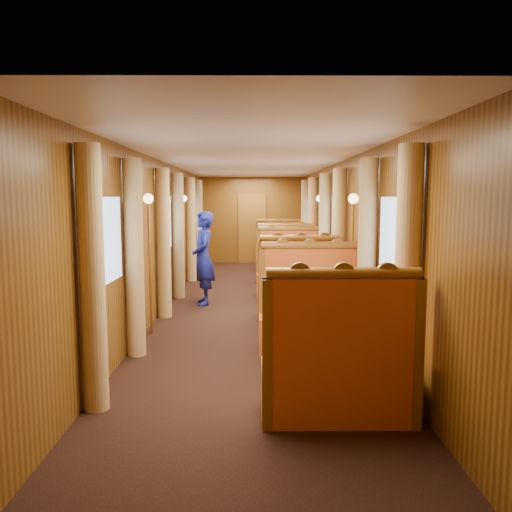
{
  "coord_description": "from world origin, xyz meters",
  "views": [
    {
      "loc": [
        0.03,
        -8.59,
        1.89
      ],
      "look_at": [
        0.07,
        -1.39,
        1.05
      ],
      "focal_mm": 35.0,
      "sensor_mm": 36.0,
      "label": 1
    }
  ],
  "objects_px": {
    "table_far": "(282,260)",
    "rose_vase_mid": "(293,254)",
    "fruit_plate": "(354,309)",
    "banquette_far_aft": "(280,254)",
    "banquette_near_fwd": "(338,372)",
    "passenger": "(291,259)",
    "table_near": "(322,343)",
    "teapot_left": "(308,304)",
    "tea_tray": "(311,308)",
    "teapot_right": "(326,305)",
    "rose_vase_far": "(283,238)",
    "teapot_back": "(316,300)",
    "banquette_mid_fwd": "(300,293)",
    "steward": "(203,258)",
    "banquette_far_fwd": "(285,264)",
    "banquette_mid_aft": "(290,274)",
    "banquette_near_aft": "(311,316)",
    "table_mid": "(294,285)"
  },
  "relations": [
    {
      "from": "banquette_far_fwd",
      "to": "rose_vase_mid",
      "type": "xyz_separation_m",
      "value": [
        -0.03,
        -2.5,
        0.5
      ]
    },
    {
      "from": "teapot_back",
      "to": "rose_vase_far",
      "type": "distance_m",
      "value": 6.91
    },
    {
      "from": "banquette_near_aft",
      "to": "tea_tray",
      "type": "bearing_deg",
      "value": -96.72
    },
    {
      "from": "banquette_mid_fwd",
      "to": "table_far",
      "type": "xyz_separation_m",
      "value": [
        0.0,
        4.51,
        -0.05
      ]
    },
    {
      "from": "teapot_left",
      "to": "teapot_back",
      "type": "distance_m",
      "value": 0.17
    },
    {
      "from": "teapot_left",
      "to": "tea_tray",
      "type": "bearing_deg",
      "value": 28.08
    },
    {
      "from": "banquette_mid_aft",
      "to": "banquette_far_fwd",
      "type": "relative_size",
      "value": 1.0
    },
    {
      "from": "banquette_far_fwd",
      "to": "fruit_plate",
      "type": "bearing_deg",
      "value": -87.2
    },
    {
      "from": "banquette_near_fwd",
      "to": "passenger",
      "type": "height_order",
      "value": "banquette_near_fwd"
    },
    {
      "from": "teapot_right",
      "to": "steward",
      "type": "height_order",
      "value": "steward"
    },
    {
      "from": "rose_vase_far",
      "to": "table_near",
      "type": "bearing_deg",
      "value": -89.99
    },
    {
      "from": "banquette_far_aft",
      "to": "teapot_left",
      "type": "distance_m",
      "value": 8.09
    },
    {
      "from": "table_near",
      "to": "rose_vase_mid",
      "type": "height_order",
      "value": "rose_vase_mid"
    },
    {
      "from": "tea_tray",
      "to": "passenger",
      "type": "xyz_separation_m",
      "value": [
        0.12,
        4.31,
        -0.02
      ]
    },
    {
      "from": "fruit_plate",
      "to": "banquette_far_aft",
      "type": "bearing_deg",
      "value": 92.11
    },
    {
      "from": "banquette_near_aft",
      "to": "steward",
      "type": "xyz_separation_m",
      "value": [
        -1.6,
        2.67,
        0.41
      ]
    },
    {
      "from": "banquette_far_fwd",
      "to": "passenger",
      "type": "height_order",
      "value": "banquette_far_fwd"
    },
    {
      "from": "banquette_mid_aft",
      "to": "table_far",
      "type": "xyz_separation_m",
      "value": [
        0.0,
        2.49,
        -0.05
      ]
    },
    {
      "from": "fruit_plate",
      "to": "tea_tray",
      "type": "bearing_deg",
      "value": 166.62
    },
    {
      "from": "teapot_back",
      "to": "rose_vase_mid",
      "type": "xyz_separation_m",
      "value": [
        0.03,
        3.41,
        0.11
      ]
    },
    {
      "from": "banquette_mid_aft",
      "to": "tea_tray",
      "type": "distance_m",
      "value": 4.57
    },
    {
      "from": "table_far",
      "to": "teapot_right",
      "type": "xyz_separation_m",
      "value": [
        0.02,
        -7.15,
        0.44
      ]
    },
    {
      "from": "table_near",
      "to": "table_mid",
      "type": "relative_size",
      "value": 1.0
    },
    {
      "from": "table_near",
      "to": "teapot_right",
      "type": "relative_size",
      "value": 6.92
    },
    {
      "from": "banquette_mid_fwd",
      "to": "banquette_near_aft",
      "type": "bearing_deg",
      "value": -90.0
    },
    {
      "from": "table_far",
      "to": "teapot_right",
      "type": "relative_size",
      "value": 6.92
    },
    {
      "from": "rose_vase_mid",
      "to": "banquette_mid_aft",
      "type": "bearing_deg",
      "value": 88.27
    },
    {
      "from": "teapot_back",
      "to": "passenger",
      "type": "distance_m",
      "value": 4.2
    },
    {
      "from": "table_mid",
      "to": "banquette_mid_fwd",
      "type": "height_order",
      "value": "banquette_mid_fwd"
    },
    {
      "from": "banquette_near_fwd",
      "to": "rose_vase_far",
      "type": "height_order",
      "value": "banquette_near_fwd"
    },
    {
      "from": "banquette_near_aft",
      "to": "teapot_left",
      "type": "relative_size",
      "value": 8.95
    },
    {
      "from": "tea_tray",
      "to": "rose_vase_far",
      "type": "height_order",
      "value": "rose_vase_far"
    },
    {
      "from": "banquette_near_fwd",
      "to": "passenger",
      "type": "xyz_separation_m",
      "value": [
        -0.0,
        5.29,
        0.32
      ]
    },
    {
      "from": "fruit_plate",
      "to": "banquette_mid_fwd",
      "type": "bearing_deg",
      "value": 96.51
    },
    {
      "from": "table_near",
      "to": "banquette_mid_aft",
      "type": "height_order",
      "value": "banquette_mid_aft"
    },
    {
      "from": "table_near",
      "to": "passenger",
      "type": "relative_size",
      "value": 1.38
    },
    {
      "from": "table_near",
      "to": "table_far",
      "type": "relative_size",
      "value": 1.0
    },
    {
      "from": "rose_vase_far",
      "to": "fruit_plate",
      "type": "bearing_deg",
      "value": -87.57
    },
    {
      "from": "banquette_far_aft",
      "to": "teapot_back",
      "type": "xyz_separation_m",
      "value": [
        -0.06,
        -7.94,
        0.39
      ]
    },
    {
      "from": "steward",
      "to": "tea_tray",
      "type": "bearing_deg",
      "value": 10.64
    },
    {
      "from": "banquette_far_fwd",
      "to": "teapot_back",
      "type": "height_order",
      "value": "banquette_far_fwd"
    },
    {
      "from": "rose_vase_far",
      "to": "table_far",
      "type": "bearing_deg",
      "value": 83.86
    },
    {
      "from": "banquette_near_fwd",
      "to": "rose_vase_far",
      "type": "relative_size",
      "value": 3.72
    },
    {
      "from": "table_near",
      "to": "table_far",
      "type": "bearing_deg",
      "value": 90.0
    },
    {
      "from": "teapot_right",
      "to": "rose_vase_far",
      "type": "relative_size",
      "value": 0.42
    },
    {
      "from": "table_far",
      "to": "rose_vase_mid",
      "type": "bearing_deg",
      "value": -90.51
    },
    {
      "from": "tea_tray",
      "to": "teapot_back",
      "type": "distance_m",
      "value": 0.15
    },
    {
      "from": "table_near",
      "to": "steward",
      "type": "height_order",
      "value": "steward"
    },
    {
      "from": "teapot_left",
      "to": "teapot_back",
      "type": "bearing_deg",
      "value": 43.53
    },
    {
      "from": "teapot_right",
      "to": "passenger",
      "type": "xyz_separation_m",
      "value": [
        -0.02,
        4.43,
        -0.07
      ]
    }
  ]
}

